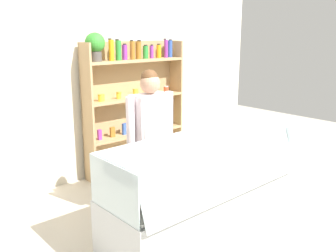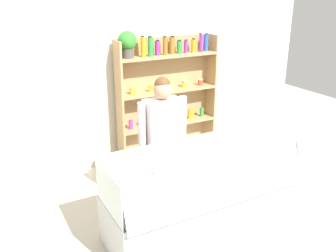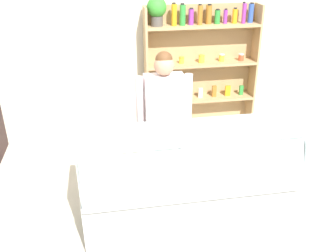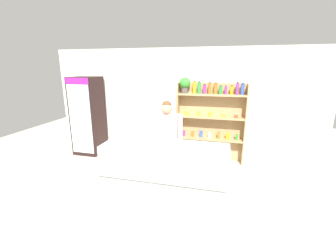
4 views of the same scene
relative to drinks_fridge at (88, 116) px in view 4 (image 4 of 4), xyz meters
name	(u,v)px [view 4 (image 4 of 4)]	position (x,y,z in m)	size (l,w,h in m)	color
ground_plane	(157,196)	(2.39, -1.63, -1.01)	(12.00, 12.00, 0.00)	beige
back_wall	(181,104)	(2.39, 0.47, 0.34)	(6.80, 0.10, 2.70)	silver
drinks_fridge	(88,116)	(0.00, 0.00, 0.00)	(0.68, 0.67, 2.01)	black
shelving_unit	(208,115)	(3.09, 0.26, 0.14)	(1.60, 0.29, 2.02)	tan
deli_display_case	(165,183)	(2.54, -1.69, -0.69)	(2.10, 0.80, 1.01)	silver
shop_clerk	(167,135)	(2.41, -1.06, -0.03)	(0.62, 0.25, 1.64)	#2D2D38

